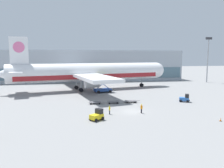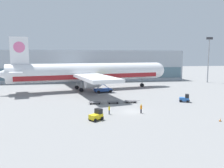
{
  "view_description": "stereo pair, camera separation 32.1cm",
  "coord_description": "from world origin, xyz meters",
  "px_view_note": "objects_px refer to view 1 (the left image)",
  "views": [
    {
      "loc": [
        -12.42,
        -42.15,
        11.12
      ],
      "look_at": [
        -1.76,
        14.0,
        4.0
      ],
      "focal_mm": 35.0,
      "sensor_mm": 36.0,
      "label": 1
    },
    {
      "loc": [
        -12.1,
        -42.21,
        11.12
      ],
      "look_at": [
        -1.76,
        14.0,
        4.0
      ],
      "focal_mm": 35.0,
      "sensor_mm": 36.0,
      "label": 2
    }
  ],
  "objects_px": {
    "light_mast": "(208,56)",
    "baggage_dolly_third": "(131,101)",
    "baggage_dolly_second": "(113,102)",
    "ground_crew_far": "(110,109)",
    "airplane_main": "(88,73)",
    "scissor_lift_loader": "(103,86)",
    "baggage_dolly_lead": "(95,102)",
    "traffic_cone_near": "(221,120)",
    "ground_crew_near": "(141,108)",
    "baggage_tug_far": "(97,115)",
    "baggage_tug_mid": "(185,98)"
  },
  "relations": [
    {
      "from": "scissor_lift_loader",
      "to": "light_mast",
      "type": "bearing_deg",
      "value": 9.13
    },
    {
      "from": "baggage_dolly_second",
      "to": "baggage_dolly_lead",
      "type": "bearing_deg",
      "value": -177.78
    },
    {
      "from": "airplane_main",
      "to": "ground_crew_far",
      "type": "bearing_deg",
      "value": -98.93
    },
    {
      "from": "scissor_lift_loader",
      "to": "baggage_tug_far",
      "type": "height_order",
      "value": "scissor_lift_loader"
    },
    {
      "from": "light_mast",
      "to": "scissor_lift_loader",
      "type": "distance_m",
      "value": 53.09
    },
    {
      "from": "baggage_tug_far",
      "to": "baggage_tug_mid",
      "type": "bearing_deg",
      "value": -10.32
    },
    {
      "from": "light_mast",
      "to": "baggage_dolly_third",
      "type": "distance_m",
      "value": 57.76
    },
    {
      "from": "scissor_lift_loader",
      "to": "ground_crew_near",
      "type": "height_order",
      "value": "scissor_lift_loader"
    },
    {
      "from": "baggage_dolly_second",
      "to": "ground_crew_far",
      "type": "height_order",
      "value": "ground_crew_far"
    },
    {
      "from": "ground_crew_near",
      "to": "traffic_cone_near",
      "type": "bearing_deg",
      "value": 35.01
    },
    {
      "from": "scissor_lift_loader",
      "to": "ground_crew_far",
      "type": "xyz_separation_m",
      "value": [
        -2.56,
        -26.63,
        -0.9
      ]
    },
    {
      "from": "light_mast",
      "to": "baggage_dolly_second",
      "type": "xyz_separation_m",
      "value": [
        -48.75,
        -35.28,
        -11.14
      ]
    },
    {
      "from": "baggage_dolly_third",
      "to": "baggage_dolly_second",
      "type": "bearing_deg",
      "value": -175.38
    },
    {
      "from": "light_mast",
      "to": "airplane_main",
      "type": "relative_size",
      "value": 0.34
    },
    {
      "from": "baggage_dolly_second",
      "to": "ground_crew_near",
      "type": "xyz_separation_m",
      "value": [
        3.71,
        -10.15,
        0.71
      ]
    },
    {
      "from": "baggage_tug_far",
      "to": "traffic_cone_near",
      "type": "xyz_separation_m",
      "value": [
        21.01,
        -4.66,
        -0.58
      ]
    },
    {
      "from": "baggage_tug_far",
      "to": "baggage_dolly_lead",
      "type": "height_order",
      "value": "baggage_tug_far"
    },
    {
      "from": "baggage_tug_mid",
      "to": "traffic_cone_near",
      "type": "relative_size",
      "value": 4.68
    },
    {
      "from": "baggage_tug_far",
      "to": "baggage_dolly_lead",
      "type": "distance_m",
      "value": 13.42
    },
    {
      "from": "light_mast",
      "to": "baggage_dolly_second",
      "type": "bearing_deg",
      "value": -144.1
    },
    {
      "from": "baggage_dolly_lead",
      "to": "traffic_cone_near",
      "type": "height_order",
      "value": "traffic_cone_near"
    },
    {
      "from": "baggage_tug_mid",
      "to": "scissor_lift_loader",
      "type": "bearing_deg",
      "value": 162.94
    },
    {
      "from": "airplane_main",
      "to": "ground_crew_far",
      "type": "relative_size",
      "value": 33.67
    },
    {
      "from": "ground_crew_near",
      "to": "traffic_cone_near",
      "type": "distance_m",
      "value": 14.15
    },
    {
      "from": "baggage_dolly_third",
      "to": "traffic_cone_near",
      "type": "xyz_separation_m",
      "value": [
        11.17,
        -17.9,
        -0.1
      ]
    },
    {
      "from": "airplane_main",
      "to": "scissor_lift_loader",
      "type": "bearing_deg",
      "value": -66.23
    },
    {
      "from": "light_mast",
      "to": "scissor_lift_loader",
      "type": "relative_size",
      "value": 3.43
    },
    {
      "from": "light_mast",
      "to": "baggage_tug_far",
      "type": "relative_size",
      "value": 6.97
    },
    {
      "from": "airplane_main",
      "to": "ground_crew_far",
      "type": "xyz_separation_m",
      "value": [
        1.49,
        -32.33,
        -4.84
      ]
    },
    {
      "from": "traffic_cone_near",
      "to": "ground_crew_near",
      "type": "bearing_deg",
      "value": 146.87
    },
    {
      "from": "light_mast",
      "to": "baggage_dolly_second",
      "type": "relative_size",
      "value": 5.21
    },
    {
      "from": "light_mast",
      "to": "scissor_lift_loader",
      "type": "height_order",
      "value": "light_mast"
    },
    {
      "from": "baggage_dolly_second",
      "to": "baggage_dolly_third",
      "type": "relative_size",
      "value": 1.0
    },
    {
      "from": "airplane_main",
      "to": "scissor_lift_loader",
      "type": "relative_size",
      "value": 10.09
    },
    {
      "from": "baggage_dolly_lead",
      "to": "traffic_cone_near",
      "type": "distance_m",
      "value": 26.85
    },
    {
      "from": "baggage_dolly_lead",
      "to": "baggage_tug_far",
      "type": "bearing_deg",
      "value": -90.5
    },
    {
      "from": "baggage_dolly_lead",
      "to": "baggage_dolly_second",
      "type": "height_order",
      "value": "same"
    },
    {
      "from": "light_mast",
      "to": "traffic_cone_near",
      "type": "xyz_separation_m",
      "value": [
        -33.21,
        -53.15,
        -11.23
      ]
    },
    {
      "from": "ground_crew_far",
      "to": "ground_crew_near",
      "type": "bearing_deg",
      "value": 80.12
    },
    {
      "from": "light_mast",
      "to": "baggage_dolly_lead",
      "type": "distance_m",
      "value": 64.64
    },
    {
      "from": "ground_crew_far",
      "to": "traffic_cone_near",
      "type": "height_order",
      "value": "ground_crew_far"
    },
    {
      "from": "ground_crew_far",
      "to": "scissor_lift_loader",
      "type": "bearing_deg",
      "value": 167.81
    },
    {
      "from": "traffic_cone_near",
      "to": "airplane_main",
      "type": "bearing_deg",
      "value": 115.96
    },
    {
      "from": "baggage_tug_far",
      "to": "baggage_dolly_second",
      "type": "height_order",
      "value": "baggage_tug_far"
    },
    {
      "from": "light_mast",
      "to": "baggage_dolly_lead",
      "type": "xyz_separation_m",
      "value": [
        -53.11,
        -35.12,
        -11.14
      ]
    },
    {
      "from": "airplane_main",
      "to": "baggage_tug_mid",
      "type": "distance_m",
      "value": 33.02
    },
    {
      "from": "baggage_dolly_third",
      "to": "baggage_tug_mid",
      "type": "bearing_deg",
      "value": -2.8
    },
    {
      "from": "baggage_dolly_third",
      "to": "ground_crew_near",
      "type": "bearing_deg",
      "value": -89.49
    },
    {
      "from": "baggage_tug_mid",
      "to": "baggage_tug_far",
      "type": "xyz_separation_m",
      "value": [
        -23.28,
        -11.58,
        0.0
      ]
    },
    {
      "from": "baggage_dolly_second",
      "to": "baggage_dolly_third",
      "type": "distance_m",
      "value": 4.37
    }
  ]
}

